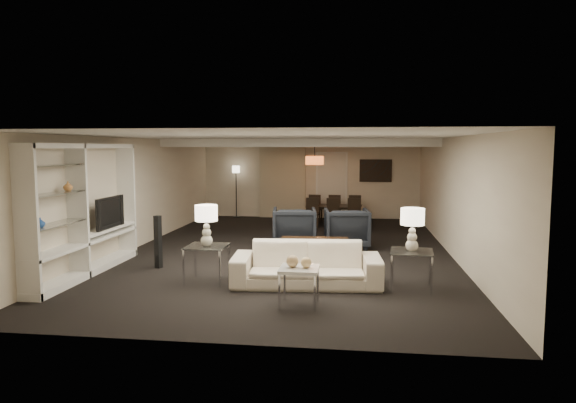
% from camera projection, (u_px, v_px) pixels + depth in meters
% --- Properties ---
extents(floor, '(11.00, 11.00, 0.00)m').
position_uv_depth(floor, '(288.00, 251.00, 11.41)').
color(floor, black).
rests_on(floor, ground).
extents(ceiling, '(7.00, 11.00, 0.02)m').
position_uv_depth(ceiling, '(288.00, 138.00, 11.14)').
color(ceiling, silver).
rests_on(ceiling, ground).
extents(wall_back, '(7.00, 0.02, 2.50)m').
position_uv_depth(wall_back, '(310.00, 179.00, 16.70)').
color(wall_back, beige).
rests_on(wall_back, ground).
extents(wall_front, '(7.00, 0.02, 2.50)m').
position_uv_depth(wall_front, '(225.00, 238.00, 5.85)').
color(wall_front, beige).
rests_on(wall_front, ground).
extents(wall_left, '(0.02, 11.00, 2.50)m').
position_uv_depth(wall_left, '(137.00, 193.00, 11.73)').
color(wall_left, beige).
rests_on(wall_left, ground).
extents(wall_right, '(0.02, 11.00, 2.50)m').
position_uv_depth(wall_right, '(452.00, 197.00, 10.82)').
color(wall_right, beige).
rests_on(wall_right, ground).
extents(ceiling_soffit, '(7.00, 4.00, 0.20)m').
position_uv_depth(ceiling_soffit, '(304.00, 143.00, 14.61)').
color(ceiling_soffit, silver).
rests_on(ceiling_soffit, ceiling).
extents(curtains, '(1.50, 0.12, 2.40)m').
position_uv_depth(curtains, '(282.00, 181.00, 16.74)').
color(curtains, beige).
rests_on(curtains, wall_back).
extents(door, '(0.90, 0.05, 2.10)m').
position_uv_depth(door, '(332.00, 186.00, 16.60)').
color(door, silver).
rests_on(door, wall_back).
extents(painting, '(0.95, 0.04, 0.65)m').
position_uv_depth(painting, '(376.00, 171.00, 16.35)').
color(painting, '#142D38').
rests_on(painting, wall_back).
extents(media_unit, '(0.38, 3.40, 2.35)m').
position_uv_depth(media_unit, '(85.00, 210.00, 9.15)').
color(media_unit, white).
rests_on(media_unit, wall_left).
extents(pendant_light, '(0.52, 0.52, 0.24)m').
position_uv_depth(pendant_light, '(315.00, 160.00, 14.62)').
color(pendant_light, '#D8591E').
rests_on(pendant_light, ceiling_soffit).
extents(sofa, '(2.51, 1.14, 0.71)m').
position_uv_depth(sofa, '(307.00, 264.00, 8.50)').
color(sofa, beige).
rests_on(sofa, floor).
extents(coffee_table, '(1.37, 0.84, 0.48)m').
position_uv_depth(coffee_table, '(314.00, 252.00, 10.09)').
color(coffee_table, black).
rests_on(coffee_table, floor).
extents(armchair_left, '(1.09, 1.11, 0.91)m').
position_uv_depth(armchair_left, '(294.00, 227.00, 11.82)').
color(armchair_left, black).
rests_on(armchair_left, floor).
extents(armchair_right, '(1.08, 1.11, 0.91)m').
position_uv_depth(armchair_right, '(347.00, 228.00, 11.66)').
color(armchair_right, black).
rests_on(armchair_right, floor).
extents(side_table_left, '(0.67, 0.67, 0.63)m').
position_uv_depth(side_table_left, '(207.00, 264.00, 8.72)').
color(side_table_left, white).
rests_on(side_table_left, floor).
extents(side_table_right, '(0.73, 0.73, 0.63)m').
position_uv_depth(side_table_right, '(411.00, 270.00, 8.28)').
color(side_table_right, white).
rests_on(side_table_right, floor).
extents(table_lamp_left, '(0.38, 0.38, 0.69)m').
position_uv_depth(table_lamp_left, '(206.00, 225.00, 8.65)').
color(table_lamp_left, beige).
rests_on(table_lamp_left, side_table_left).
extents(table_lamp_right, '(0.38, 0.38, 0.69)m').
position_uv_depth(table_lamp_right, '(412.00, 230.00, 8.21)').
color(table_lamp_right, beige).
rests_on(table_lamp_right, side_table_right).
extents(marble_table, '(0.56, 0.56, 0.56)m').
position_uv_depth(marble_table, '(299.00, 286.00, 7.42)').
color(marble_table, silver).
rests_on(marble_table, floor).
extents(gold_gourd_a, '(0.18, 0.18, 0.18)m').
position_uv_depth(gold_gourd_a, '(292.00, 261.00, 7.39)').
color(gold_gourd_a, tan).
rests_on(gold_gourd_a, marble_table).
extents(gold_gourd_b, '(0.16, 0.16, 0.16)m').
position_uv_depth(gold_gourd_b, '(306.00, 262.00, 7.37)').
color(gold_gourd_b, '#EDC17D').
rests_on(gold_gourd_b, marble_table).
extents(television, '(1.04, 0.14, 0.60)m').
position_uv_depth(television, '(105.00, 212.00, 9.81)').
color(television, black).
rests_on(television, media_unit).
extents(vase_blue, '(0.15, 0.15, 0.16)m').
position_uv_depth(vase_blue, '(40.00, 223.00, 7.84)').
color(vase_blue, '#2856B0').
rests_on(vase_blue, media_unit).
extents(vase_amber, '(0.15, 0.15, 0.16)m').
position_uv_depth(vase_amber, '(68.00, 186.00, 8.59)').
color(vase_amber, '#D38946').
rests_on(vase_amber, media_unit).
extents(floor_speaker, '(0.14, 0.14, 1.00)m').
position_uv_depth(floor_speaker, '(158.00, 242.00, 9.73)').
color(floor_speaker, black).
rests_on(floor_speaker, floor).
extents(dining_table, '(1.66, 0.99, 0.57)m').
position_uv_depth(dining_table, '(334.00, 215.00, 15.26)').
color(dining_table, black).
rests_on(dining_table, floor).
extents(chair_nl, '(0.42, 0.42, 0.84)m').
position_uv_depth(chair_nl, '(312.00, 213.00, 14.69)').
color(chair_nl, black).
rests_on(chair_nl, floor).
extents(chair_nm, '(0.43, 0.43, 0.84)m').
position_uv_depth(chair_nm, '(333.00, 213.00, 14.61)').
color(chair_nm, black).
rests_on(chair_nm, floor).
extents(chair_nr, '(0.41, 0.41, 0.84)m').
position_uv_depth(chair_nr, '(354.00, 214.00, 14.53)').
color(chair_nr, black).
rests_on(chair_nr, floor).
extents(chair_fl, '(0.44, 0.44, 0.84)m').
position_uv_depth(chair_fl, '(316.00, 208.00, 15.97)').
color(chair_fl, black).
rests_on(chair_fl, floor).
extents(chair_fm, '(0.41, 0.41, 0.84)m').
position_uv_depth(chair_fm, '(335.00, 208.00, 15.89)').
color(chair_fm, black).
rests_on(chair_fm, floor).
extents(chair_fr, '(0.40, 0.40, 0.84)m').
position_uv_depth(chair_fr, '(355.00, 208.00, 15.81)').
color(chair_fr, black).
rests_on(chair_fr, floor).
extents(floor_lamp, '(0.26, 0.26, 1.69)m').
position_uv_depth(floor_lamp, '(236.00, 192.00, 16.76)').
color(floor_lamp, black).
rests_on(floor_lamp, floor).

